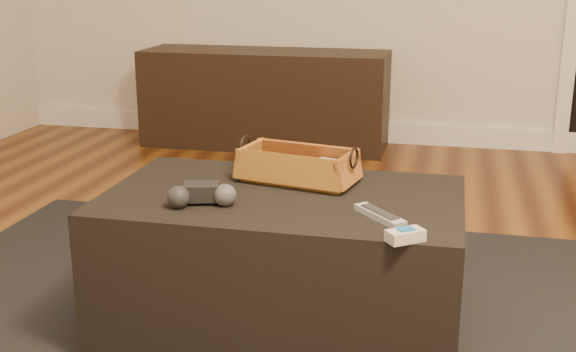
% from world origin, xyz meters
% --- Properties ---
extents(baseboard, '(5.00, 0.04, 0.12)m').
position_xyz_m(baseboard, '(0.00, 2.73, 0.06)').
color(baseboard, white).
rests_on(baseboard, floor).
extents(media_cabinet, '(1.44, 0.45, 0.57)m').
position_xyz_m(media_cabinet, '(-0.86, 2.51, 0.28)').
color(media_cabinet, black).
rests_on(media_cabinet, floor).
extents(area_rug, '(2.60, 2.00, 0.01)m').
position_xyz_m(area_rug, '(-0.22, 0.24, 0.01)').
color(area_rug, black).
rests_on(area_rug, floor).
extents(ottoman, '(1.00, 0.60, 0.42)m').
position_xyz_m(ottoman, '(-0.22, 0.29, 0.22)').
color(ottoman, black).
rests_on(ottoman, area_rug).
extents(tv_remote, '(0.19, 0.06, 0.02)m').
position_xyz_m(tv_remote, '(-0.22, 0.41, 0.45)').
color(tv_remote, black).
rests_on(tv_remote, wicker_basket).
extents(cloth_bundle, '(0.11, 0.10, 0.05)m').
position_xyz_m(cloth_bundle, '(-0.11, 0.43, 0.47)').
color(cloth_bundle, '#C9B58C').
rests_on(cloth_bundle, wicker_basket).
extents(wicker_basket, '(0.38, 0.25, 0.12)m').
position_xyz_m(wicker_basket, '(-0.20, 0.42, 0.47)').
color(wicker_basket, '#9D6123').
rests_on(wicker_basket, ottoman).
extents(game_controller, '(0.19, 0.14, 0.06)m').
position_xyz_m(game_controller, '(-0.41, 0.15, 0.46)').
color(game_controller, black).
rests_on(game_controller, ottoman).
extents(silver_remote, '(0.15, 0.16, 0.02)m').
position_xyz_m(silver_remote, '(0.07, 0.15, 0.44)').
color(silver_remote, silver).
rests_on(silver_remote, ottoman).
extents(cream_gadget, '(0.10, 0.09, 0.03)m').
position_xyz_m(cream_gadget, '(0.14, 0.00, 0.45)').
color(cream_gadget, beige).
rests_on(cream_gadget, ottoman).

